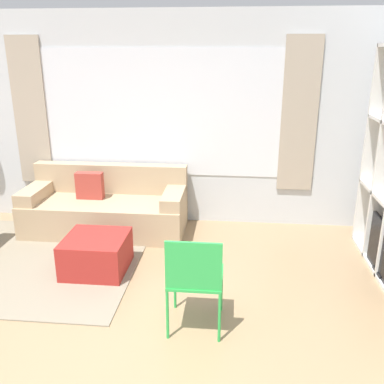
# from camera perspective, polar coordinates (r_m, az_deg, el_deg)

# --- Properties ---
(ground_plane) EXTENTS (16.00, 16.00, 0.00)m
(ground_plane) POSITION_cam_1_polar(r_m,az_deg,el_deg) (3.50, -12.24, -21.79)
(ground_plane) COLOR #9E7F5B
(wall_back) EXTENTS (6.88, 0.11, 2.70)m
(wall_back) POSITION_cam_1_polar(r_m,az_deg,el_deg) (5.60, -4.09, 9.50)
(wall_back) COLOR silver
(wall_back) RESTS_ON ground_plane
(area_rug) EXTENTS (2.49, 2.13, 0.01)m
(area_rug) POSITION_cam_1_polar(r_m,az_deg,el_deg) (5.14, -21.20, -8.52)
(area_rug) COLOR gray
(area_rug) RESTS_ON ground_plane
(couch_main) EXTENTS (2.01, 0.84, 0.81)m
(couch_main) POSITION_cam_1_polar(r_m,az_deg,el_deg) (5.59, -11.38, -2.13)
(couch_main) COLOR tan
(couch_main) RESTS_ON ground_plane
(ottoman) EXTENTS (0.64, 0.63, 0.38)m
(ottoman) POSITION_cam_1_polar(r_m,az_deg,el_deg) (4.64, -12.62, -8.06)
(ottoman) COLOR #A82823
(ottoman) RESTS_ON ground_plane
(folding_chair) EXTENTS (0.44, 0.46, 0.86)m
(folding_chair) POSITION_cam_1_polar(r_m,az_deg,el_deg) (3.49, 0.39, -11.02)
(folding_chair) COLOR green
(folding_chair) RESTS_ON ground_plane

